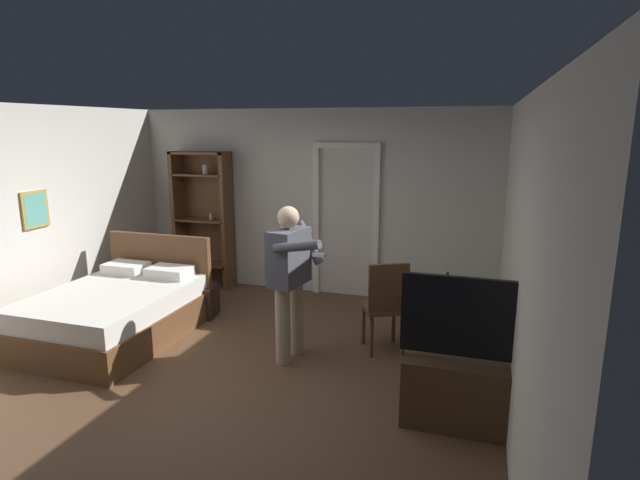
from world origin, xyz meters
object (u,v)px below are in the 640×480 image
at_px(laptop, 431,287).
at_px(suitcase_dark, 197,301).
at_px(side_table, 432,312).
at_px(wooden_chair, 386,303).
at_px(bottle_on_table, 447,286).
at_px(person_blue_shirt, 290,272).
at_px(bed, 118,311).
at_px(tv_flatscreen, 468,383).
at_px(bookshelf, 204,214).

distance_m(laptop, suitcase_dark, 2.97).
distance_m(side_table, wooden_chair, 0.48).
bearing_deg(bottle_on_table, wooden_chair, 178.29).
xyz_separation_m(wooden_chair, person_blue_shirt, (-0.89, -0.43, 0.37)).
bearing_deg(bottle_on_table, laptop, 166.10).
distance_m(bed, tv_flatscreen, 3.88).
bearing_deg(wooden_chair, bottle_on_table, -1.71).
relative_size(tv_flatscreen, person_blue_shirt, 0.78).
xyz_separation_m(tv_flatscreen, laptop, (-0.42, 1.18, 0.38)).
xyz_separation_m(tv_flatscreen, suitcase_dark, (-3.32, 1.50, -0.18)).
bearing_deg(laptop, tv_flatscreen, -70.29).
height_order(bed, tv_flatscreen, tv_flatscreen).
xyz_separation_m(bookshelf, laptop, (3.46, -1.55, -0.32)).
bearing_deg(suitcase_dark, side_table, -15.59).
distance_m(side_table, bottle_on_table, 0.36).
height_order(side_table, wooden_chair, wooden_chair).
bearing_deg(bookshelf, wooden_chair, -27.54).
xyz_separation_m(laptop, wooden_chair, (-0.45, -0.02, -0.21)).
distance_m(tv_flatscreen, wooden_chair, 1.46).
height_order(bed, side_table, bed).
relative_size(tv_flatscreen, bottle_on_table, 5.25).
bearing_deg(laptop, bed, -171.41).
relative_size(bed, bottle_on_table, 8.14).
bearing_deg(tv_flatscreen, bottle_on_table, 103.09).
distance_m(bookshelf, side_table, 3.84).
height_order(bookshelf, side_table, bookshelf).
relative_size(wooden_chair, person_blue_shirt, 0.63).
relative_size(bookshelf, suitcase_dark, 4.27).
bearing_deg(bed, wooden_chair, 9.50).
xyz_separation_m(wooden_chair, suitcase_dark, (-2.44, 0.35, -0.35)).
distance_m(bookshelf, person_blue_shirt, 2.91).
xyz_separation_m(bed, person_blue_shirt, (2.06, 0.07, 0.61)).
height_order(bottle_on_table, person_blue_shirt, person_blue_shirt).
xyz_separation_m(laptop, person_blue_shirt, (-1.35, -0.45, 0.17)).
relative_size(bed, person_blue_shirt, 1.21).
xyz_separation_m(bottle_on_table, wooden_chair, (-0.61, 0.02, -0.25)).
bearing_deg(suitcase_dark, laptop, -16.42).
height_order(bottle_on_table, wooden_chair, wooden_chair).
xyz_separation_m(bed, wooden_chair, (2.95, 0.49, 0.24)).
distance_m(wooden_chair, person_blue_shirt, 1.06).
relative_size(laptop, bottle_on_table, 1.75).
height_order(side_table, person_blue_shirt, person_blue_shirt).
distance_m(wooden_chair, suitcase_dark, 2.49).
xyz_separation_m(bed, bottle_on_table, (3.56, 0.48, 0.50)).
relative_size(tv_flatscreen, side_table, 1.76).
distance_m(tv_flatscreen, bottle_on_table, 1.24).
height_order(bed, suitcase_dark, bed).
relative_size(bookshelf, wooden_chair, 2.01).
bearing_deg(bottle_on_table, bed, -172.39).
distance_m(bookshelf, wooden_chair, 3.44).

